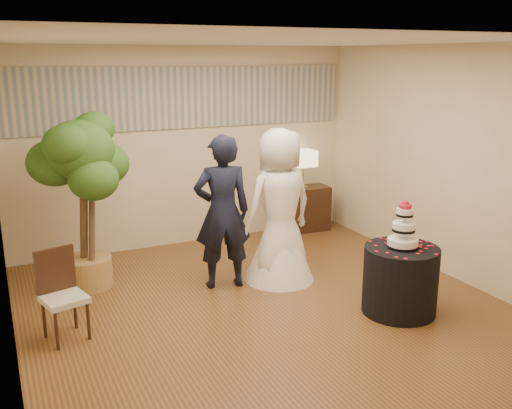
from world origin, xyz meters
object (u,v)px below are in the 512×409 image
groom (222,212)px  cake_table (400,280)px  table_lamp (303,169)px  ficus_tree (83,201)px  bride (280,206)px  console (302,209)px  wedding_cake (404,224)px  side_chair (64,296)px

groom → cake_table: groom is taller
table_lamp → ficus_tree: bearing=-165.7°
bride → table_lamp: 2.05m
cake_table → table_lamp: 3.10m
cake_table → console: (0.52, 3.00, -0.02)m
wedding_cake → side_chair: (-3.29, 0.89, -0.54)m
wedding_cake → ficus_tree: size_ratio=0.24×
groom → table_lamp: 2.47m
table_lamp → cake_table: bearing=-99.9°
ficus_tree → groom: bearing=-24.3°
wedding_cake → side_chair: wedding_cake is taller
groom → bride: bride is taller
bride → ficus_tree: 2.28m
wedding_cake → ficus_tree: (-2.88, 2.13, 0.06)m
groom → bride: bearing=-177.6°
ficus_tree → table_lamp: bearing=14.3°
table_lamp → console: bearing=0.0°
cake_table → wedding_cake: wedding_cake is taller
console → side_chair: bearing=-149.3°
bride → side_chair: bride is taller
table_lamp → side_chair: size_ratio=0.66×
groom → ficus_tree: (-1.46, 0.66, 0.13)m
bride → console: bearing=-135.5°
cake_table → console: cake_table is taller
bride → side_chair: bearing=2.8°
bride → table_lamp: (1.25, 1.62, 0.05)m
bride → table_lamp: bearing=-135.5°
groom → table_lamp: (1.95, 1.52, 0.07)m
console → bride: bearing=-125.8°
ficus_tree → bride: bearing=-19.3°
console → ficus_tree: (-3.40, -0.87, 0.70)m
console → table_lamp: table_lamp is taller
wedding_cake → bride: bearing=117.8°
bride → cake_table: (0.73, -1.38, -0.57)m
groom → cake_table: bearing=144.3°
groom → console: groom is taller
groom → side_chair: (-1.87, -0.58, -0.47)m
bride → console: (1.25, 1.62, -0.58)m
bride → cake_table: bride is taller
table_lamp → ficus_tree: ficus_tree is taller
ficus_tree → side_chair: size_ratio=2.37×
wedding_cake → side_chair: size_ratio=0.58×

